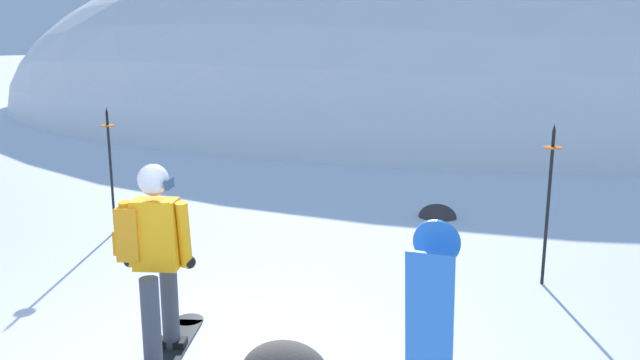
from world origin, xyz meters
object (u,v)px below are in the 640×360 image
(piste_marker_far, at_px, (110,162))
(rock_mid, at_px, (437,217))
(piste_marker_near, at_px, (549,194))
(snowboarder_main, at_px, (154,259))
(spare_snowboard, at_px, (430,353))

(piste_marker_far, relative_size, rock_mid, 3.04)
(piste_marker_near, distance_m, rock_mid, 3.05)
(piste_marker_near, height_order, piste_marker_far, piste_marker_near)
(piste_marker_near, xyz_separation_m, piste_marker_far, (-5.84, -0.04, -0.01))
(snowboarder_main, bearing_deg, spare_snowboard, -15.04)
(piste_marker_near, bearing_deg, piste_marker_far, -179.65)
(spare_snowboard, height_order, piste_marker_near, piste_marker_near)
(spare_snowboard, bearing_deg, snowboarder_main, 164.96)
(spare_snowboard, xyz_separation_m, rock_mid, (-0.98, 6.03, -0.84))
(snowboarder_main, distance_m, spare_snowboard, 2.48)
(snowboarder_main, height_order, piste_marker_near, piste_marker_near)
(piste_marker_far, bearing_deg, rock_mid, 29.64)
(piste_marker_near, xyz_separation_m, rock_mid, (-1.60, 2.38, -1.04))
(piste_marker_near, distance_m, piste_marker_far, 5.84)
(snowboarder_main, relative_size, rock_mid, 2.99)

